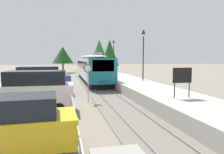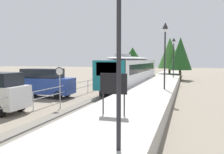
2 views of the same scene
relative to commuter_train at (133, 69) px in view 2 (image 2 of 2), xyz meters
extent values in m
plane|color=slate|center=(-3.00, -4.95, -2.14)|extent=(160.00, 160.00, 0.00)
cube|color=#6B665B|center=(0.00, -4.95, -2.11)|extent=(3.20, 60.00, 0.06)
cube|color=slate|center=(-0.72, -4.95, -2.04)|extent=(0.08, 60.00, 0.08)
cube|color=slate|center=(0.72, -4.95, -2.04)|extent=(0.08, 60.00, 0.08)
cube|color=silver|center=(0.00, 0.11, -0.18)|extent=(2.80, 18.97, 2.55)
cube|color=#19757F|center=(0.00, -9.28, -0.18)|extent=(2.80, 0.24, 2.55)
cube|color=black|center=(0.00, -9.36, 0.38)|extent=(2.13, 0.08, 1.12)
cube|color=black|center=(0.00, 0.11, 0.23)|extent=(2.82, 15.93, 0.92)
ellipsoid|color=#A8AAAF|center=(0.00, 0.11, 1.28)|extent=(2.69, 18.21, 0.44)
cube|color=#A8AAAF|center=(0.00, -4.64, 1.56)|extent=(1.10, 2.20, 0.36)
cube|color=#EAE5C6|center=(0.00, -9.35, -1.17)|extent=(1.00, 0.10, 0.20)
cube|color=black|center=(0.00, -6.98, -1.73)|extent=(2.24, 3.20, 0.55)
cube|color=black|center=(0.00, 7.19, -1.73)|extent=(2.24, 3.20, 0.55)
cube|color=#A8A59E|center=(3.25, -4.95, -1.69)|extent=(3.90, 60.00, 0.90)
cylinder|color=#232328|center=(4.44, -22.08, 1.06)|extent=(0.12, 0.12, 4.60)
cylinder|color=#232328|center=(4.44, -8.38, 1.06)|extent=(0.12, 0.12, 4.60)
pyramid|color=#232328|center=(4.44, -8.38, 3.86)|extent=(0.34, 0.34, 0.50)
sphere|color=silver|center=(4.44, -8.38, 3.54)|extent=(0.24, 0.24, 0.24)
cylinder|color=#232328|center=(4.44, 5.32, 1.06)|extent=(0.12, 0.12, 4.60)
pyramid|color=#232328|center=(4.44, 5.32, 3.86)|extent=(0.34, 0.34, 0.50)
sphere|color=silver|center=(4.44, 5.32, 3.54)|extent=(0.24, 0.24, 0.24)
cylinder|color=#232328|center=(2.64, -18.19, -0.79)|extent=(0.06, 0.06, 0.90)
cylinder|color=#232328|center=(3.60, -18.19, -0.79)|extent=(0.06, 0.06, 0.90)
cube|color=black|center=(3.12, -18.19, 0.11)|extent=(1.20, 0.08, 0.90)
cylinder|color=#9EA0A5|center=(-1.98, -13.81, -1.04)|extent=(0.07, 0.07, 2.20)
cylinder|color=white|center=(-1.98, -13.83, 0.36)|extent=(0.60, 0.03, 0.60)
torus|color=black|center=(-1.98, -13.85, 0.36)|extent=(0.61, 0.05, 0.61)
cube|color=#9EA0A5|center=(-3.30, -14.95, -0.94)|extent=(0.05, 36.00, 0.05)
cube|color=#9EA0A5|center=(-3.30, -14.95, -1.46)|extent=(0.05, 36.00, 0.05)
cylinder|color=#9EA0A5|center=(-3.30, -14.95, -1.52)|extent=(0.06, 0.06, 1.25)
cylinder|color=#9EA0A5|center=(-3.30, -5.95, -1.52)|extent=(0.06, 0.06, 1.25)
cylinder|color=#9EA0A5|center=(-3.30, 3.05, -1.52)|extent=(0.06, 0.06, 1.25)
cylinder|color=black|center=(-4.01, -17.08, -1.78)|extent=(0.73, 0.26, 0.72)
cylinder|color=black|center=(-3.96, -15.37, -1.78)|extent=(0.73, 0.26, 0.72)
cube|color=navy|center=(-5.60, -9.89, -1.11)|extent=(4.97, 2.13, 1.35)
cube|color=black|center=(-5.90, -9.90, -0.03)|extent=(3.46, 1.84, 0.80)
cylinder|color=black|center=(-4.02, -8.98, -1.78)|extent=(0.73, 0.27, 0.72)
cylinder|color=black|center=(-3.95, -10.69, -1.78)|extent=(0.73, 0.27, 0.72)
cylinder|color=black|center=(-7.25, -9.10, -1.78)|extent=(0.73, 0.27, 0.72)
cylinder|color=black|center=(-7.18, -10.81, -1.78)|extent=(0.73, 0.27, 0.72)
cylinder|color=brown|center=(5.16, 11.86, -1.30)|extent=(0.36, 0.36, 1.68)
cone|color=#1E4C1E|center=(5.16, 11.86, 2.15)|extent=(3.65, 3.65, 5.21)
cylinder|color=brown|center=(-3.97, 17.96, -1.10)|extent=(0.36, 0.36, 2.09)
cone|color=#1E4C1E|center=(-3.97, 17.96, 1.77)|extent=(4.64, 4.64, 3.64)
cylinder|color=brown|center=(3.39, 13.87, -1.22)|extent=(0.36, 0.36, 1.85)
cone|color=#38702D|center=(3.39, 13.87, 2.31)|extent=(4.02, 4.02, 5.21)
camera|label=1|loc=(-3.66, -29.37, 1.13)|focal=33.86mm
camera|label=2|loc=(6.10, -28.00, 1.13)|focal=38.34mm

